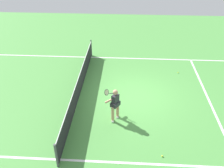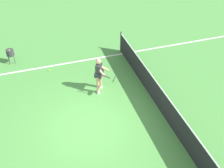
# 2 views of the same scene
# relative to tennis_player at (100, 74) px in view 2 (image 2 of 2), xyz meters

# --- Properties ---
(ground_plane) EXTENTS (27.91, 27.91, 0.00)m
(ground_plane) POSITION_rel_tennis_player_xyz_m (1.84, -0.92, -0.85)
(ground_plane) COLOR #4C9342
(sideline_left_marking) EXTENTS (0.10, 19.47, 0.01)m
(sideline_left_marking) POSITION_rel_tennis_player_xyz_m (-2.44, -0.92, -0.84)
(sideline_left_marking) COLOR white
(sideline_left_marking) RESTS_ON ground
(court_net) EXTENTS (9.23, 0.08, 1.08)m
(court_net) POSITION_rel_tennis_player_xyz_m (1.84, 1.88, -0.34)
(court_net) COLOR #4C4C51
(court_net) RESTS_ON ground
(tennis_player) EXTENTS (1.08, 0.78, 1.55)m
(tennis_player) POSITION_rel_tennis_player_xyz_m (0.00, 0.00, 0.00)
(tennis_player) COLOR tan
(tennis_player) RESTS_ON ground
(tennis_ball_mid) EXTENTS (0.07, 0.07, 0.07)m
(tennis_ball_mid) POSITION_rel_tennis_player_xyz_m (-2.06, -1.87, -0.81)
(tennis_ball_mid) COLOR #D1E533
(tennis_ball_mid) RESTS_ON ground
(ball_hopper) EXTENTS (0.36, 0.36, 0.74)m
(ball_hopper) POSITION_rel_tennis_player_xyz_m (-3.32, -3.46, -0.30)
(ball_hopper) COLOR #333338
(ball_hopper) RESTS_ON ground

